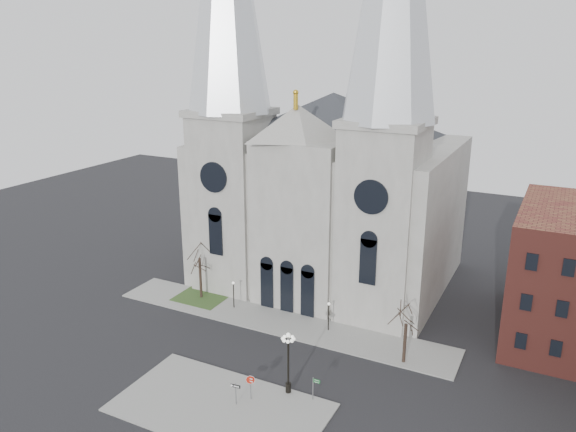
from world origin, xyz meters
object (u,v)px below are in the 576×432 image
at_px(stop_sign, 251,382).
at_px(one_way_sign, 236,390).
at_px(street_name_sign, 314,387).
at_px(globe_lamp, 288,355).

relative_size(stop_sign, one_way_sign, 1.14).
bearing_deg(one_way_sign, street_name_sign, 25.37).
bearing_deg(stop_sign, street_name_sign, 22.92).
bearing_deg(one_way_sign, stop_sign, 51.78).
bearing_deg(stop_sign, globe_lamp, 41.24).
height_order(globe_lamp, street_name_sign, globe_lamp).
relative_size(stop_sign, globe_lamp, 0.40).
relative_size(stop_sign, street_name_sign, 1.08).
bearing_deg(street_name_sign, stop_sign, -157.06).
bearing_deg(street_name_sign, one_way_sign, -150.35).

